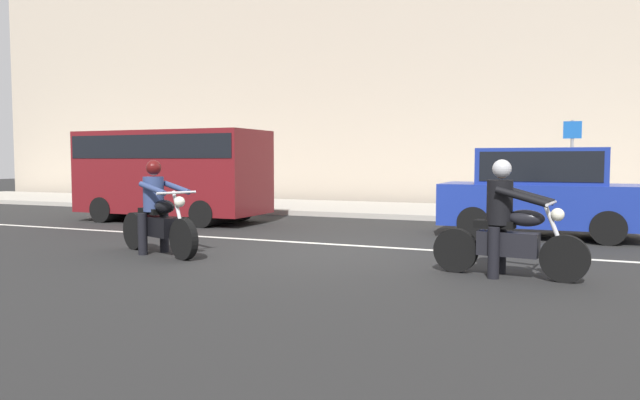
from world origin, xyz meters
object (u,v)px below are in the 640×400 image
(motorcycle_with_rider_denim_blue, at_px, (157,216))
(motorcycle_with_rider_black_leather, at_px, (507,229))
(parked_van_maroon, at_px, (172,169))
(street_sign_post, at_px, (572,158))
(parked_hatchback_cobalt_blue, at_px, (541,191))

(motorcycle_with_rider_denim_blue, distance_m, motorcycle_with_rider_black_leather, 5.53)
(parked_van_maroon, relative_size, street_sign_post, 1.97)
(motorcycle_with_rider_denim_blue, distance_m, parked_van_maroon, 5.44)
(motorcycle_with_rider_denim_blue, xyz_separation_m, parked_hatchback_cobalt_blue, (5.73, 4.85, 0.30))
(street_sign_post, bearing_deg, parked_hatchback_cobalt_blue, -98.63)
(motorcycle_with_rider_black_leather, xyz_separation_m, parked_hatchback_cobalt_blue, (0.21, 4.59, 0.29))
(motorcycle_with_rider_black_leather, height_order, parked_van_maroon, parked_van_maroon)
(parked_van_maroon, distance_m, street_sign_post, 10.20)
(motorcycle_with_rider_denim_blue, bearing_deg, parked_van_maroon, 124.32)
(parked_hatchback_cobalt_blue, xyz_separation_m, parked_van_maroon, (-8.77, -0.40, 0.40))
(motorcycle_with_rider_denim_blue, xyz_separation_m, parked_van_maroon, (-3.04, 4.45, 0.69))
(parked_hatchback_cobalt_blue, distance_m, street_sign_post, 3.80)
(street_sign_post, bearing_deg, motorcycle_with_rider_denim_blue, -126.35)
(motorcycle_with_rider_black_leather, relative_size, parked_hatchback_cobalt_blue, 0.52)
(street_sign_post, bearing_deg, parked_van_maroon, -156.28)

